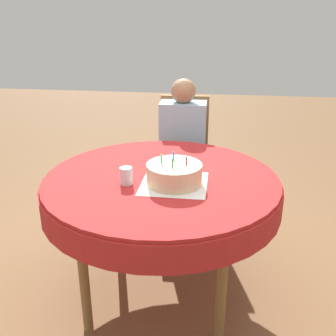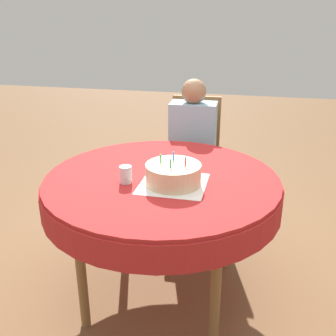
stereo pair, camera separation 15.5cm
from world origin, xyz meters
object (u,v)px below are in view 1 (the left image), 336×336
chair (183,157)px  drinking_glass (126,176)px  person (182,142)px  birthday_cake (174,174)px

chair → drinking_glass: (-0.18, -1.04, 0.27)m
person → drinking_glass: 0.97m
person → chair: bearing=90.0°
chair → drinking_glass: 1.09m
person → birthday_cake: 0.92m
chair → person: (0.00, -0.10, 0.15)m
chair → birthday_cake: size_ratio=3.47×
chair → person: bearing=-90.0°
birthday_cake → drinking_glass: bearing=-171.9°
drinking_glass → person: bearing=78.9°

